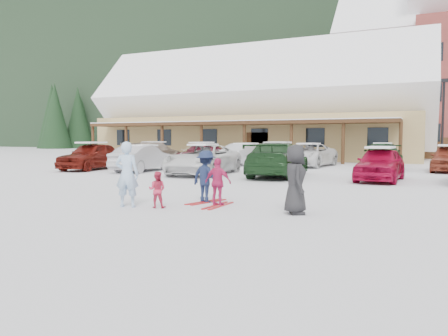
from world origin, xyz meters
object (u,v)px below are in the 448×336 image
at_px(day_lodge, 256,114).
at_px(parked_car_9, 246,154).
at_px(parked_car_12, 448,158).
at_px(parked_car_7, 154,152).
at_px(parked_car_1, 142,158).
at_px(parked_car_4, 380,164).
at_px(child_navy, 206,176).
at_px(bystander_dark, 295,179).
at_px(lamp_post, 443,116).
at_px(child_magenta, 218,182).
at_px(parked_car_2, 203,159).
at_px(parked_car_3, 278,159).
at_px(adult_skier, 127,174).
at_px(parked_car_8, 202,153).
at_px(parked_car_0, 92,156).
at_px(toddler_red, 157,190).
at_px(parked_car_10, 309,155).
at_px(parked_car_11, 382,156).

bearing_deg(day_lodge, parked_car_9, -72.44).
bearing_deg(parked_car_12, parked_car_7, -178.03).
bearing_deg(parked_car_1, parked_car_4, 176.64).
bearing_deg(child_navy, bystander_dark, -179.65).
bearing_deg(lamp_post, child_magenta, -104.45).
xyz_separation_m(parked_car_2, parked_car_7, (-7.80, 7.36, 0.01)).
bearing_deg(bystander_dark, parked_car_3, -5.60).
distance_m(adult_skier, bystander_dark, 4.30).
height_order(parked_car_4, parked_car_9, parked_car_9).
bearing_deg(parked_car_8, parked_car_2, -52.03).
xyz_separation_m(child_navy, parked_car_3, (-0.67, 8.54, 0.07)).
relative_size(child_magenta, parked_car_0, 0.28).
xyz_separation_m(toddler_red, parked_car_12, (7.29, 16.35, 0.23)).
bearing_deg(parked_car_10, parked_car_12, -1.32).
xyz_separation_m(lamp_post, child_magenta, (-5.90, -22.89, -2.64)).
relative_size(parked_car_9, parked_car_10, 0.83).
bearing_deg(child_magenta, toddler_red, 35.82).
distance_m(toddler_red, parked_car_11, 17.97).
bearing_deg(parked_car_11, parked_car_9, -5.28).
distance_m(child_navy, parked_car_7, 19.72).
distance_m(child_navy, parked_car_1, 11.75).
height_order(toddler_red, parked_car_10, parked_car_10).
bearing_deg(lamp_post, parked_car_7, -159.69).
relative_size(lamp_post, parked_car_8, 1.34).
height_order(lamp_post, parked_car_4, lamp_post).
distance_m(bystander_dark, parked_car_8, 20.16).
relative_size(lamp_post, parked_car_12, 1.40).
bearing_deg(child_magenta, parked_car_8, -59.91).
bearing_deg(parked_car_9, adult_skier, 111.00).
xyz_separation_m(parked_car_8, parked_car_11, (11.73, 0.22, 0.00)).
height_order(toddler_red, parked_car_1, parked_car_1).
height_order(parked_car_3, parked_car_11, parked_car_3).
bearing_deg(parked_car_2, lamp_post, 48.29).
xyz_separation_m(parked_car_2, parked_car_10, (3.26, 7.85, -0.02)).
bearing_deg(parked_car_12, lamp_post, 94.39).
relative_size(parked_car_7, parked_car_10, 1.00).
bearing_deg(parked_car_9, parked_car_1, 77.78).
relative_size(parked_car_8, parked_car_12, 1.05).
xyz_separation_m(parked_car_1, parked_car_9, (2.91, 7.52, 0.01)).
relative_size(child_navy, bystander_dark, 0.88).
bearing_deg(parked_car_0, lamp_post, 33.60).
relative_size(lamp_post, parked_car_3, 1.06).
xyz_separation_m(child_magenta, parked_car_9, (-5.82, 16.45, 0.07)).
height_order(day_lodge, toddler_red, day_lodge).
relative_size(parked_car_3, parked_car_12, 1.32).
bearing_deg(parked_car_11, child_navy, 72.25).
height_order(parked_car_3, parked_car_7, parked_car_3).
bearing_deg(lamp_post, parked_car_8, -156.71).
xyz_separation_m(bystander_dark, parked_car_1, (-10.88, 9.23, -0.12)).
bearing_deg(parked_car_11, parked_car_8, -5.53).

